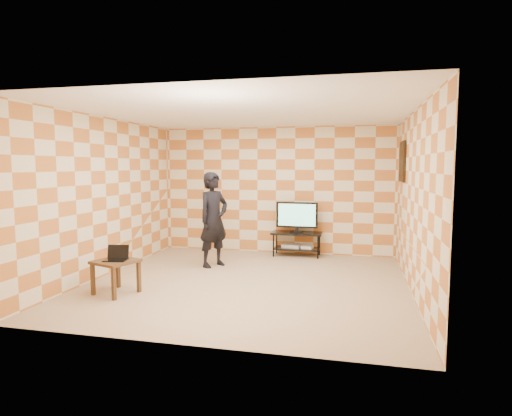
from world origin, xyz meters
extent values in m
plane|color=tan|center=(0.00, 0.00, 0.00)|extent=(5.00, 5.00, 0.00)
cube|color=beige|center=(0.00, 2.50, 1.35)|extent=(5.00, 0.02, 2.70)
cube|color=beige|center=(0.00, -2.50, 1.35)|extent=(5.00, 0.02, 2.70)
cube|color=beige|center=(-2.50, 0.00, 1.35)|extent=(0.02, 5.00, 2.70)
cube|color=beige|center=(2.50, 0.00, 1.35)|extent=(0.02, 5.00, 2.70)
cube|color=white|center=(0.00, 0.00, 2.70)|extent=(5.00, 5.00, 0.02)
cube|color=black|center=(2.47, 1.55, 1.95)|extent=(0.04, 0.72, 0.72)
cube|color=black|center=(2.47, 1.55, 1.95)|extent=(0.04, 0.03, 0.68)
cube|color=black|center=(2.47, 1.55, 1.95)|extent=(0.04, 0.68, 0.03)
cube|color=black|center=(0.50, 2.21, 0.48)|extent=(1.04, 0.47, 0.04)
cube|color=black|center=(0.50, 2.21, 0.16)|extent=(0.93, 0.42, 0.03)
cylinder|color=black|center=(0.04, 2.02, 0.25)|extent=(0.03, 0.03, 0.50)
cylinder|color=black|center=(0.04, 2.40, 0.25)|extent=(0.03, 0.03, 0.50)
cylinder|color=black|center=(0.95, 2.02, 0.25)|extent=(0.03, 0.03, 0.50)
cylinder|color=black|center=(0.95, 2.40, 0.25)|extent=(0.03, 0.03, 0.50)
cube|color=black|center=(0.50, 2.21, 0.51)|extent=(0.26, 0.17, 0.03)
cube|color=black|center=(0.50, 2.21, 0.56)|extent=(0.07, 0.05, 0.07)
cube|color=black|center=(0.50, 2.21, 0.86)|extent=(0.87, 0.09, 0.53)
cube|color=#74DDC3|center=(0.50, 2.18, 0.86)|extent=(0.77, 0.04, 0.46)
cube|color=#B2B2B5|center=(0.39, 2.25, 0.20)|extent=(0.42, 0.33, 0.06)
cube|color=silver|center=(0.72, 2.19, 0.20)|extent=(0.26, 0.21, 0.05)
cube|color=#36210F|center=(-1.74, -1.02, 0.48)|extent=(0.70, 0.70, 0.04)
cube|color=#36210F|center=(-2.03, -1.16, 0.23)|extent=(0.06, 0.06, 0.46)
cube|color=#36210F|center=(-1.87, -0.73, 0.23)|extent=(0.06, 0.06, 0.46)
cube|color=#36210F|center=(-1.60, -1.31, 0.23)|extent=(0.06, 0.06, 0.46)
cube|color=#36210F|center=(-1.44, -0.88, 0.23)|extent=(0.06, 0.06, 0.46)
cube|color=black|center=(-1.72, -1.04, 0.51)|extent=(0.35, 0.28, 0.02)
cube|color=black|center=(-1.74, -0.93, 0.61)|extent=(0.32, 0.11, 0.20)
imported|color=black|center=(-0.89, 0.96, 0.88)|extent=(0.69, 0.77, 1.76)
camera|label=1|loc=(1.65, -6.54, 1.87)|focal=30.00mm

